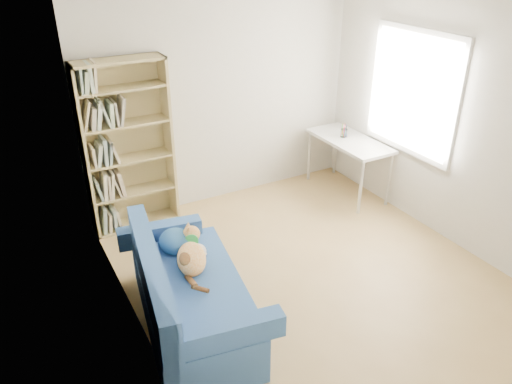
{
  "coord_description": "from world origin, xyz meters",
  "views": [
    {
      "loc": [
        -2.49,
        -3.37,
        3.11
      ],
      "look_at": [
        -0.4,
        0.42,
        0.85
      ],
      "focal_mm": 35.0,
      "sensor_mm": 36.0,
      "label": 1
    }
  ],
  "objects_px": {
    "bookshelf": "(129,154)",
    "desk": "(349,145)",
    "sofa": "(187,294)",
    "pen_cup": "(344,132)"
  },
  "relations": [
    {
      "from": "sofa",
      "to": "bookshelf",
      "type": "bearing_deg",
      "value": 96.0
    },
    {
      "from": "desk",
      "to": "pen_cup",
      "type": "height_order",
      "value": "pen_cup"
    },
    {
      "from": "bookshelf",
      "to": "desk",
      "type": "xyz_separation_m",
      "value": [
        2.71,
        -0.54,
        -0.23
      ]
    },
    {
      "from": "sofa",
      "to": "desk",
      "type": "height_order",
      "value": "sofa"
    },
    {
      "from": "bookshelf",
      "to": "desk",
      "type": "height_order",
      "value": "bookshelf"
    },
    {
      "from": "sofa",
      "to": "bookshelf",
      "type": "xyz_separation_m",
      "value": [
        0.11,
        1.91,
        0.58
      ]
    },
    {
      "from": "bookshelf",
      "to": "desk",
      "type": "bearing_deg",
      "value": -11.32
    },
    {
      "from": "bookshelf",
      "to": "pen_cup",
      "type": "relative_size",
      "value": 11.28
    },
    {
      "from": "bookshelf",
      "to": "sofa",
      "type": "bearing_deg",
      "value": -93.17
    },
    {
      "from": "sofa",
      "to": "bookshelf",
      "type": "height_order",
      "value": "bookshelf"
    }
  ]
}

